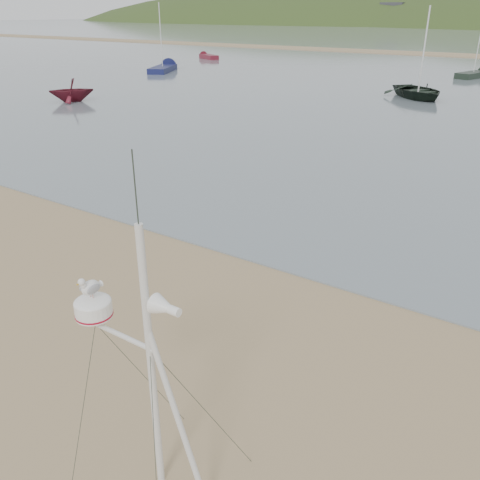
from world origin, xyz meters
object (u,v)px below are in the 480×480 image
Objects in this scene: boat_red at (70,79)px; boat_dark at (422,62)px; sailboat_blue_near at (167,67)px; mast_rig at (150,418)px; dinghy_red_far at (206,56)px; sailboat_dark_mid at (480,74)px.

boat_dark is at bearing 76.18° from boat_red.
boat_red is 19.81m from sailboat_blue_near.
boat_dark reaches higher than mast_rig.
mast_rig is 0.96× the size of dinghy_red_far.
boat_dark is 0.70× the size of sailboat_blue_near.
sailboat_blue_near is at bearing 131.46° from mast_rig.
mast_rig is at bearing -52.85° from dinghy_red_far.
mast_rig is at bearing -83.63° from sailboat_dark_mid.
boat_red is 35.60m from sailboat_dark_mid.
sailboat_blue_near is (-26.32, 4.06, -2.13)m from boat_dark.
boat_dark is (-6.43, 33.01, 1.37)m from mast_rig.
boat_dark is at bearing -8.77° from sailboat_blue_near.
sailboat_dark_mid is at bearing 95.65° from boat_red.
sailboat_dark_mid reaches higher than boat_dark.
mast_rig is 33.66m from boat_dark.
boat_red is 0.61× the size of dinghy_red_far.
boat_red is at bearing 169.83° from boat_dark.
dinghy_red_far is at bearing 178.18° from sailboat_dark_mid.
mast_rig is 0.78× the size of sailboat_dark_mid.
boat_dark is 26.72m from sailboat_blue_near.
mast_rig is 0.92× the size of boat_dark.
boat_red is 0.41× the size of sailboat_blue_near.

